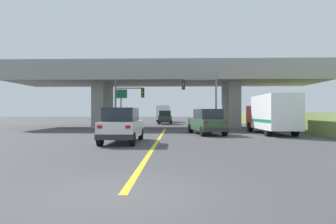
{
  "coord_description": "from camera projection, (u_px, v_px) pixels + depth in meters",
  "views": [
    {
      "loc": [
        1.13,
        -5.94,
        1.76
      ],
      "look_at": [
        0.32,
        22.52,
        1.8
      ],
      "focal_mm": 30.08,
      "sensor_mm": 36.0,
      "label": 1
    }
  ],
  "objects": [
    {
      "name": "ground",
      "position": [
        166.0,
        127.0,
        33.08
      ],
      "size": [
        160.0,
        160.0,
        0.0
      ],
      "primitive_type": "plane",
      "color": "#424244"
    },
    {
      "name": "sedan_oncoming",
      "position": [
        165.0,
        117.0,
        42.59
      ],
      "size": [
        1.99,
        4.73,
        2.02
      ],
      "color": "#2D4C33",
      "rests_on": "ground"
    },
    {
      "name": "box_truck",
      "position": [
        272.0,
        114.0,
        22.61
      ],
      "size": [
        2.33,
        7.16,
        3.11
      ],
      "color": "red",
      "rests_on": "ground"
    },
    {
      "name": "lane_divider_stripe",
      "position": [
        159.0,
        140.0,
        18.17
      ],
      "size": [
        0.2,
        24.41,
        0.01
      ],
      "primitive_type": "cube",
      "color": "yellow",
      "rests_on": "ground"
    },
    {
      "name": "traffic_signal_farside",
      "position": [
        126.0,
        99.0,
        28.65
      ],
      "size": [
        3.04,
        0.36,
        5.1
      ],
      "color": "#56595E",
      "rests_on": "ground"
    },
    {
      "name": "suv_lead",
      "position": [
        122.0,
        125.0,
        16.35
      ],
      "size": [
        1.97,
        4.63,
        2.02
      ],
      "color": "silver",
      "rests_on": "ground"
    },
    {
      "name": "overpass_bridge",
      "position": [
        166.0,
        82.0,
        33.09
      ],
      "size": [
        35.34,
        8.21,
        7.35
      ],
      "color": "gray",
      "rests_on": "ground"
    },
    {
      "name": "semi_truck_distant",
      "position": [
        164.0,
        113.0,
        51.9
      ],
      "size": [
        2.33,
        6.93,
        2.97
      ],
      "color": "navy",
      "rests_on": "ground"
    },
    {
      "name": "traffic_signal_nearside",
      "position": [
        204.0,
        93.0,
        27.49
      ],
      "size": [
        3.44,
        0.36,
        5.74
      ],
      "color": "slate",
      "rests_on": "ground"
    },
    {
      "name": "highway_sign",
      "position": [
        121.0,
        99.0,
        29.77
      ],
      "size": [
        1.36,
        0.17,
        4.36
      ],
      "color": "slate",
      "rests_on": "ground"
    },
    {
      "name": "suv_crossing",
      "position": [
        207.0,
        122.0,
        22.31
      ],
      "size": [
        2.78,
        4.99,
        2.02
      ],
      "rotation": [
        0.0,
        0.0,
        0.19
      ],
      "color": "#2D4C33",
      "rests_on": "ground"
    }
  ]
}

